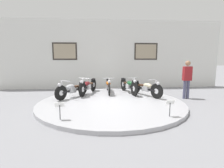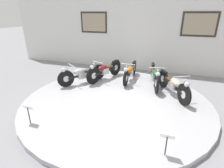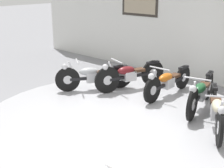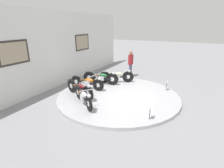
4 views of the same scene
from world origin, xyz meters
name	(u,v)px [view 2 (image 2 of 4)]	position (x,y,z in m)	size (l,w,h in m)	color
ground_plane	(116,102)	(0.00, 0.00, 0.00)	(60.00, 60.00, 0.00)	gray
display_platform	(116,101)	(0.00, 0.00, 0.06)	(5.73, 5.73, 0.13)	#ADADB2
back_wall	(142,28)	(0.00, 3.79, 2.01)	(14.00, 0.22, 4.02)	silver
motorcycle_silver	(82,74)	(-1.65, 0.84, 0.51)	(1.20, 1.63, 0.79)	black
motorcycle_maroon	(105,70)	(-0.99, 1.50, 0.53)	(0.77, 1.93, 0.81)	black
motorcycle_orange	(130,71)	(0.00, 1.75, 0.50)	(0.54, 1.96, 0.78)	black
motorcycle_green	(155,75)	(0.98, 1.50, 0.53)	(0.61, 1.99, 0.82)	black
motorcycle_cream	(173,84)	(1.65, 0.84, 0.52)	(1.03, 1.77, 0.80)	black
info_placard_front_left	(28,110)	(-1.60, -1.94, 0.50)	(0.26, 0.11, 0.51)	#333338
info_placard_front_centre	(167,139)	(1.60, -1.94, 0.50)	(0.26, 0.11, 0.51)	#333338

